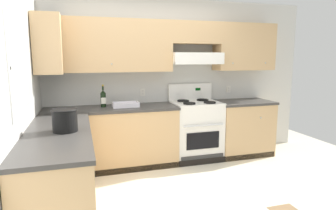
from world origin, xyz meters
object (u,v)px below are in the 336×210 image
bucket (65,120)px  bowl (126,105)px  stove (196,130)px  wine_bottle (103,98)px

bucket → bowl: bearing=58.0°
stove → wine_bottle: bearing=177.5°
stove → bowl: size_ratio=3.14×
wine_bottle → bucket: 1.42m
bowl → bucket: 1.50m
bucket → wine_bottle: bearing=70.4°
stove → wine_bottle: (-1.44, 0.06, 0.56)m
bowl → bucket: bucket is taller
wine_bottle → bowl: wine_bottle is taller
bowl → bucket: bearing=-122.0°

